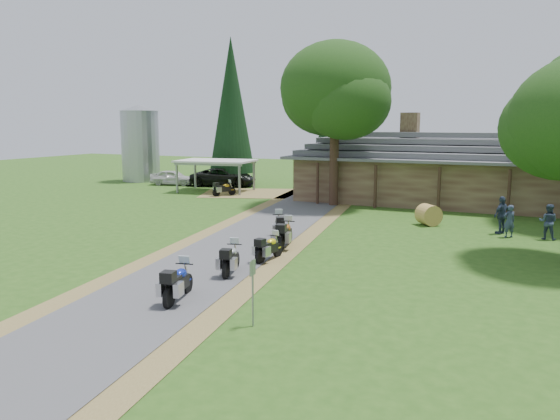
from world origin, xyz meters
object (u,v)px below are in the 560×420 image
at_px(lodge, 449,167).
at_px(car_white_sedan, 173,176).
at_px(hay_bale, 429,215).
at_px(motorcycle_row_e, 279,225).
at_px(motorcycle_carport_a, 224,188).
at_px(carport, 216,176).
at_px(motorcycle_row_d, 285,233).
at_px(silo, 140,143).
at_px(motorcycle_row_a, 178,281).
at_px(motorcycle_row_c, 269,247).
at_px(car_dark_suv, 223,173).
at_px(motorcycle_row_b, 231,257).

relative_size(lodge, car_white_sedan, 4.19).
bearing_deg(hay_bale, lodge, 91.09).
xyz_separation_m(motorcycle_row_e, motorcycle_carport_a, (-10.14, 12.20, -0.06)).
distance_m(carport, motorcycle_row_d, 20.59).
distance_m(silo, motorcycle_row_a, 36.75).
bearing_deg(motorcycle_carport_a, motorcycle_row_a, -122.52).
distance_m(carport, motorcycle_row_e, 18.63).
distance_m(motorcycle_row_a, motorcycle_row_c, 5.72).
bearing_deg(hay_bale, motorcycle_row_d, -121.39).
height_order(carport, hay_bale, carport).
bearing_deg(motorcycle_row_c, car_dark_suv, 40.86).
bearing_deg(carport, car_dark_suv, 103.69).
distance_m(car_dark_suv, motorcycle_row_d, 24.17).
xyz_separation_m(car_dark_suv, hay_bale, (19.37, -11.30, -0.61)).
height_order(lodge, motorcycle_row_e, lodge).
bearing_deg(lodge, motorcycle_carport_a, -167.93).
relative_size(motorcycle_row_a, hay_bale, 1.67).
bearing_deg(carport, car_white_sedan, 150.78).
height_order(motorcycle_row_a, motorcycle_row_b, motorcycle_row_a).
distance_m(silo, car_white_sedan, 5.76).
height_order(carport, motorcycle_row_b, carport).
height_order(carport, motorcycle_row_a, carport).
bearing_deg(motorcycle_row_e, motorcycle_row_d, -175.81).
xyz_separation_m(lodge, motorcycle_row_b, (-4.83, -22.03, -1.83)).
distance_m(motorcycle_row_b, motorcycle_row_e, 6.49).
distance_m(lodge, hay_bale, 9.40).
relative_size(motorcycle_row_b, motorcycle_carport_a, 1.04).
relative_size(car_dark_suv, motorcycle_row_d, 3.13).
relative_size(silo, hay_bale, 6.31).
height_order(car_dark_suv, motorcycle_row_c, car_dark_suv).
xyz_separation_m(carport, motorcycle_row_b, (13.00, -20.64, -0.65)).
height_order(car_dark_suv, motorcycle_carport_a, car_dark_suv).
relative_size(car_dark_suv, motorcycle_row_b, 3.41).
relative_size(car_dark_suv, motorcycle_row_a, 3.26).
bearing_deg(motorcycle_carport_a, motorcycle_row_d, -110.45).
height_order(motorcycle_row_a, motorcycle_row_d, motorcycle_row_d).
xyz_separation_m(silo, motorcycle_carport_a, (12.53, -6.02, -2.96)).
bearing_deg(motorcycle_row_c, silo, 53.87).
relative_size(carport, motorcycle_carport_a, 3.39).
distance_m(lodge, car_dark_suv, 19.35).
bearing_deg(car_white_sedan, motorcycle_row_c, -149.35).
height_order(lodge, motorcycle_row_a, lodge).
relative_size(car_white_sedan, motorcycle_carport_a, 2.96).
height_order(carport, motorcycle_row_c, carport).
bearing_deg(motorcycle_row_a, motorcycle_carport_a, 14.31).
bearing_deg(car_white_sedan, motorcycle_row_e, -145.19).
height_order(motorcycle_row_b, motorcycle_row_e, motorcycle_row_e).
relative_size(lodge, silo, 3.01).
bearing_deg(hay_bale, motorcycle_row_a, -107.18).
distance_m(motorcycle_row_b, motorcycle_row_c, 2.39).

